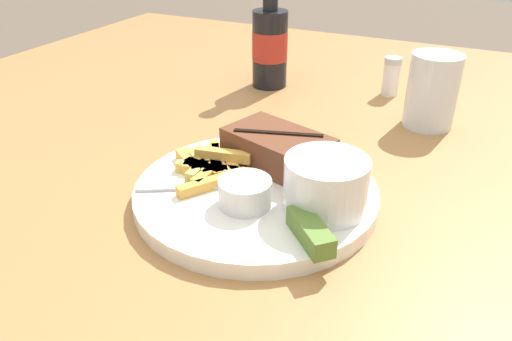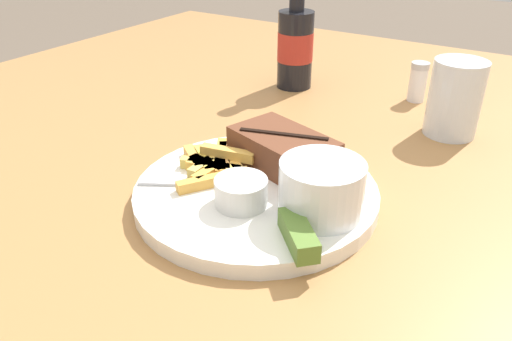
{
  "view_description": "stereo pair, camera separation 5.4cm",
  "coord_description": "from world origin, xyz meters",
  "px_view_note": "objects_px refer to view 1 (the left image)",
  "views": [
    {
      "loc": [
        0.21,
        -0.43,
        1.06
      ],
      "look_at": [
        0.0,
        0.0,
        0.79
      ],
      "focal_mm": 35.0,
      "sensor_mm": 36.0,
      "label": 1
    },
    {
      "loc": [
        0.25,
        -0.4,
        1.06
      ],
      "look_at": [
        0.0,
        0.0,
        0.79
      ],
      "focal_mm": 35.0,
      "sensor_mm": 36.0,
      "label": 2
    }
  ],
  "objects_px": {
    "dinner_plate": "(256,193)",
    "steak_portion": "(275,148)",
    "beer_bottle": "(270,44)",
    "pickle_spear": "(310,231)",
    "salt_shaker": "(391,76)",
    "fork_utensil": "(192,187)",
    "coleslaw_cup": "(326,181)",
    "dipping_sauce_cup": "(245,191)",
    "drinking_glass": "(432,91)"
  },
  "relations": [
    {
      "from": "beer_bottle",
      "to": "salt_shaker",
      "type": "relative_size",
      "value": 3.25
    },
    {
      "from": "steak_portion",
      "to": "salt_shaker",
      "type": "xyz_separation_m",
      "value": [
        0.06,
        0.34,
        -0.0
      ]
    },
    {
      "from": "fork_utensil",
      "to": "pickle_spear",
      "type": "bearing_deg",
      "value": -41.4
    },
    {
      "from": "steak_portion",
      "to": "drinking_glass",
      "type": "bearing_deg",
      "value": 59.2
    },
    {
      "from": "steak_portion",
      "to": "salt_shaker",
      "type": "distance_m",
      "value": 0.35
    },
    {
      "from": "steak_portion",
      "to": "fork_utensil",
      "type": "bearing_deg",
      "value": -121.57
    },
    {
      "from": "salt_shaker",
      "to": "coleslaw_cup",
      "type": "bearing_deg",
      "value": -86.86
    },
    {
      "from": "fork_utensil",
      "to": "beer_bottle",
      "type": "distance_m",
      "value": 0.4
    },
    {
      "from": "pickle_spear",
      "to": "fork_utensil",
      "type": "height_order",
      "value": "pickle_spear"
    },
    {
      "from": "drinking_glass",
      "to": "salt_shaker",
      "type": "relative_size",
      "value": 1.65
    },
    {
      "from": "fork_utensil",
      "to": "beer_bottle",
      "type": "relative_size",
      "value": 0.58
    },
    {
      "from": "steak_portion",
      "to": "beer_bottle",
      "type": "distance_m",
      "value": 0.33
    },
    {
      "from": "pickle_spear",
      "to": "fork_utensil",
      "type": "xyz_separation_m",
      "value": [
        -0.15,
        0.03,
        -0.01
      ]
    },
    {
      "from": "pickle_spear",
      "to": "beer_bottle",
      "type": "bearing_deg",
      "value": 118.86
    },
    {
      "from": "dinner_plate",
      "to": "dipping_sauce_cup",
      "type": "xyz_separation_m",
      "value": [
        0.01,
        -0.04,
        0.03
      ]
    },
    {
      "from": "dinner_plate",
      "to": "salt_shaker",
      "type": "xyz_separation_m",
      "value": [
        0.06,
        0.4,
        0.02
      ]
    },
    {
      "from": "beer_bottle",
      "to": "salt_shaker",
      "type": "xyz_separation_m",
      "value": [
        0.21,
        0.05,
        -0.04
      ]
    },
    {
      "from": "dinner_plate",
      "to": "drinking_glass",
      "type": "height_order",
      "value": "drinking_glass"
    },
    {
      "from": "steak_portion",
      "to": "beer_bottle",
      "type": "height_order",
      "value": "beer_bottle"
    },
    {
      "from": "coleslaw_cup",
      "to": "fork_utensil",
      "type": "relative_size",
      "value": 0.7
    },
    {
      "from": "dinner_plate",
      "to": "salt_shaker",
      "type": "relative_size",
      "value": 4.17
    },
    {
      "from": "beer_bottle",
      "to": "drinking_glass",
      "type": "distance_m",
      "value": 0.29
    },
    {
      "from": "steak_portion",
      "to": "fork_utensil",
      "type": "height_order",
      "value": "steak_portion"
    },
    {
      "from": "steak_portion",
      "to": "pickle_spear",
      "type": "height_order",
      "value": "steak_portion"
    },
    {
      "from": "pickle_spear",
      "to": "salt_shaker",
      "type": "xyz_separation_m",
      "value": [
        -0.03,
        0.47,
        0.0
      ]
    },
    {
      "from": "dinner_plate",
      "to": "coleslaw_cup",
      "type": "bearing_deg",
      "value": -5.58
    },
    {
      "from": "steak_portion",
      "to": "drinking_glass",
      "type": "xyz_separation_m",
      "value": [
        0.14,
        0.24,
        0.02
      ]
    },
    {
      "from": "dinner_plate",
      "to": "steak_portion",
      "type": "bearing_deg",
      "value": 93.42
    },
    {
      "from": "dipping_sauce_cup",
      "to": "pickle_spear",
      "type": "xyz_separation_m",
      "value": [
        0.08,
        -0.03,
        -0.01
      ]
    },
    {
      "from": "dinner_plate",
      "to": "steak_portion",
      "type": "relative_size",
      "value": 1.94
    },
    {
      "from": "dipping_sauce_cup",
      "to": "pickle_spear",
      "type": "bearing_deg",
      "value": -19.03
    },
    {
      "from": "steak_portion",
      "to": "beer_bottle",
      "type": "bearing_deg",
      "value": 115.51
    },
    {
      "from": "pickle_spear",
      "to": "beer_bottle",
      "type": "xyz_separation_m",
      "value": [
        -0.23,
        0.42,
        0.05
      ]
    },
    {
      "from": "steak_portion",
      "to": "drinking_glass",
      "type": "relative_size",
      "value": 1.31
    },
    {
      "from": "beer_bottle",
      "to": "drinking_glass",
      "type": "height_order",
      "value": "beer_bottle"
    },
    {
      "from": "coleslaw_cup",
      "to": "drinking_glass",
      "type": "height_order",
      "value": "drinking_glass"
    },
    {
      "from": "beer_bottle",
      "to": "salt_shaker",
      "type": "distance_m",
      "value": 0.21
    },
    {
      "from": "dipping_sauce_cup",
      "to": "fork_utensil",
      "type": "height_order",
      "value": "dipping_sauce_cup"
    },
    {
      "from": "coleslaw_cup",
      "to": "salt_shaker",
      "type": "height_order",
      "value": "coleslaw_cup"
    },
    {
      "from": "steak_portion",
      "to": "coleslaw_cup",
      "type": "distance_m",
      "value": 0.11
    },
    {
      "from": "dinner_plate",
      "to": "drinking_glass",
      "type": "xyz_separation_m",
      "value": [
        0.14,
        0.3,
        0.04
      ]
    },
    {
      "from": "pickle_spear",
      "to": "salt_shaker",
      "type": "relative_size",
      "value": 0.96
    },
    {
      "from": "pickle_spear",
      "to": "drinking_glass",
      "type": "relative_size",
      "value": 0.58
    },
    {
      "from": "coleslaw_cup",
      "to": "drinking_glass",
      "type": "bearing_deg",
      "value": 79.53
    },
    {
      "from": "dinner_plate",
      "to": "dipping_sauce_cup",
      "type": "relative_size",
      "value": 4.86
    },
    {
      "from": "fork_utensil",
      "to": "salt_shaker",
      "type": "distance_m",
      "value": 0.45
    },
    {
      "from": "dipping_sauce_cup",
      "to": "drinking_glass",
      "type": "distance_m",
      "value": 0.36
    },
    {
      "from": "steak_portion",
      "to": "dipping_sauce_cup",
      "type": "relative_size",
      "value": 2.51
    },
    {
      "from": "dinner_plate",
      "to": "salt_shaker",
      "type": "bearing_deg",
      "value": 81.6
    },
    {
      "from": "coleslaw_cup",
      "to": "fork_utensil",
      "type": "xyz_separation_m",
      "value": [
        -0.14,
        -0.03,
        -0.03
      ]
    }
  ]
}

